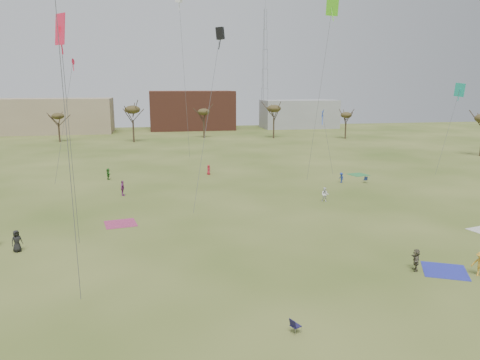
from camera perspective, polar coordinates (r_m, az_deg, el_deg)
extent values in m
plane|color=#384E18|center=(30.84, 4.34, -14.61)|extent=(260.00, 260.00, 0.00)
imported|color=brown|center=(37.16, 21.12, -9.27)|extent=(1.10, 1.64, 1.70)
imported|color=black|center=(42.71, -26.10, -6.86)|extent=(1.08, 1.03, 1.87)
imported|color=gold|center=(38.05, 27.81, -9.26)|extent=(1.31, 1.34, 1.84)
imported|color=#943D8A|center=(59.41, -14.45, -1.00)|extent=(0.66, 1.20, 1.93)
imported|color=white|center=(55.51, 10.55, -1.80)|extent=(1.07, 1.02, 1.74)
imported|color=#2B6D24|center=(70.20, -16.13, 0.73)|extent=(0.83, 1.63, 1.68)
imported|color=red|center=(71.44, -3.95, 1.29)|extent=(0.83, 0.90, 1.54)
imported|color=navy|center=(66.87, 12.52, 0.29)|extent=(0.76, 1.05, 1.46)
cube|color=#2830B0|center=(38.20, 24.19, -10.31)|extent=(4.18, 4.18, 0.03)
cube|color=#AC3462|center=(47.74, -14.68, -5.30)|extent=(3.54, 3.54, 0.03)
cube|color=#308542|center=(73.59, 14.52, 0.64)|extent=(3.19, 3.19, 0.03)
cube|color=#19163D|center=(27.10, 6.97, -17.62)|extent=(0.66, 0.66, 0.04)
cube|color=#19163D|center=(26.86, 6.59, -17.35)|extent=(0.32, 0.51, 0.44)
cube|color=#142138|center=(67.64, 15.36, 0.01)|extent=(0.70, 0.70, 0.04)
cube|color=#142138|center=(67.80, 15.45, 0.23)|extent=(0.42, 0.47, 0.44)
cube|color=black|center=(50.21, -2.50, 17.83)|extent=(0.72, 0.72, 1.24)
cube|color=black|center=(50.13, -2.49, 17.01)|extent=(0.08, 0.08, 1.85)
cylinder|color=#4C4C51|center=(47.69, -4.16, 7.23)|extent=(3.62, 4.36, 18.12)
cube|color=#67E526|center=(62.97, 11.45, 20.43)|extent=(1.14, 1.14, 2.23)
cube|color=#67E526|center=(62.85, 11.42, 19.73)|extent=(0.08, 0.08, 2.01)
cylinder|color=#4C4C51|center=(62.42, 9.85, 10.18)|extent=(2.26, 1.32, 22.54)
cube|color=silver|center=(82.14, -7.63, 21.04)|extent=(0.08, 0.08, 2.33)
cylinder|color=#4C4C51|center=(81.28, -6.94, 12.19)|extent=(1.30, 0.46, 27.10)
cone|color=red|center=(65.16, -20.14, 13.71)|extent=(0.81, 0.06, 0.81)
cube|color=red|center=(65.14, -20.10, 13.26)|extent=(0.08, 0.08, 1.32)
cylinder|color=#4C4C51|center=(64.39, -21.13, 6.62)|extent=(3.07, 2.33, 15.82)
cube|color=red|center=(36.69, -21.55, 17.11)|extent=(1.11, 1.11, 2.18)
cube|color=red|center=(36.62, -21.46, 15.93)|extent=(0.08, 0.08, 1.96)
cylinder|color=#4C4C51|center=(37.62, -20.41, 4.26)|extent=(0.11, 1.81, 16.71)
cone|color=blue|center=(66.85, 10.27, 8.26)|extent=(1.18, 0.09, 1.18)
cube|color=blue|center=(66.90, 10.24, 7.62)|extent=(0.08, 0.08, 1.93)
cylinder|color=#4C4C51|center=(67.22, 10.91, 4.43)|extent=(1.73, 0.79, 8.95)
cube|color=teal|center=(73.90, 25.73, 10.10)|extent=(0.98, 0.98, 1.93)
cube|color=teal|center=(73.91, 25.69, 9.58)|extent=(0.08, 0.08, 1.74)
cylinder|color=#4C4C51|center=(73.06, 24.47, 5.42)|extent=(3.14, 0.63, 12.14)
cylinder|color=#4C4C51|center=(27.44, -20.70, 3.92)|extent=(0.11, 0.54, 18.80)
cylinder|color=#3A2B1E|center=(121.32, -21.64, 5.46)|extent=(0.40, 0.40, 4.32)
ellipsoid|color=#473D1E|center=(120.99, -21.79, 7.42)|extent=(3.02, 3.02, 1.58)
cylinder|color=#3A2B1E|center=(115.26, -13.16, 5.96)|extent=(0.40, 0.40, 5.40)
ellipsoid|color=#473D1E|center=(114.88, -13.28, 8.55)|extent=(3.78, 3.78, 1.98)
cylinder|color=#3A2B1E|center=(121.91, -4.52, 6.36)|extent=(0.40, 0.40, 4.68)
ellipsoid|color=#473D1E|center=(121.57, -4.56, 8.48)|extent=(3.28, 3.28, 1.72)
cylinder|color=#3A2B1E|center=(121.30, 4.23, 6.48)|extent=(0.40, 0.40, 5.28)
ellipsoid|color=#473D1E|center=(120.94, 4.26, 8.88)|extent=(3.70, 3.70, 1.94)
cylinder|color=#3A2B1E|center=(122.63, 13.03, 6.01)|extent=(0.40, 0.40, 4.20)
ellipsoid|color=#473D1E|center=(122.32, 13.12, 7.90)|extent=(2.94, 2.94, 1.54)
cube|color=#937F60|center=(144.56, -22.03, 7.44)|extent=(32.00, 14.00, 10.00)
cube|color=brown|center=(147.36, -6.08, 8.68)|extent=(26.00, 16.00, 12.00)
cube|color=gray|center=(152.49, 7.35, 8.18)|extent=(24.00, 12.00, 9.00)
cylinder|color=#9EA3A8|center=(156.50, 3.42, 13.66)|extent=(0.16, 0.16, 38.00)
cylinder|color=#9EA3A8|center=(156.93, 2.85, 13.66)|extent=(0.16, 0.16, 38.00)
cylinder|color=#9EA3A8|center=(155.41, 2.99, 13.67)|extent=(0.16, 0.16, 38.00)
cylinder|color=#9EA3A8|center=(158.31, 3.17, 21.10)|extent=(0.10, 0.10, 3.00)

